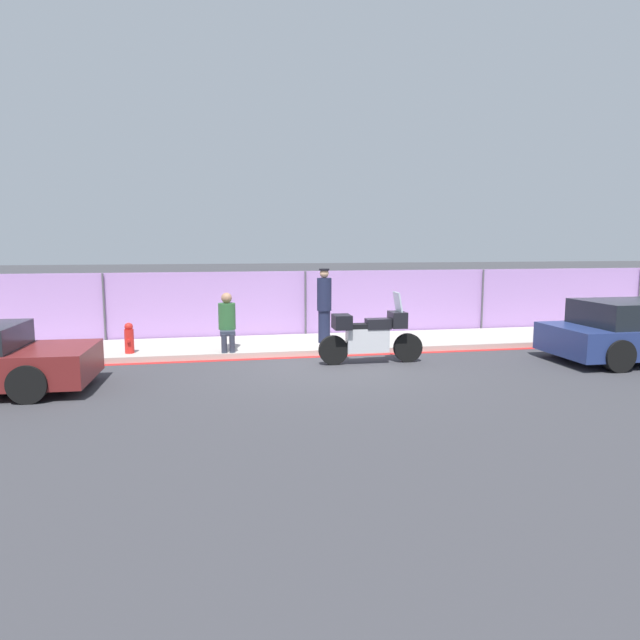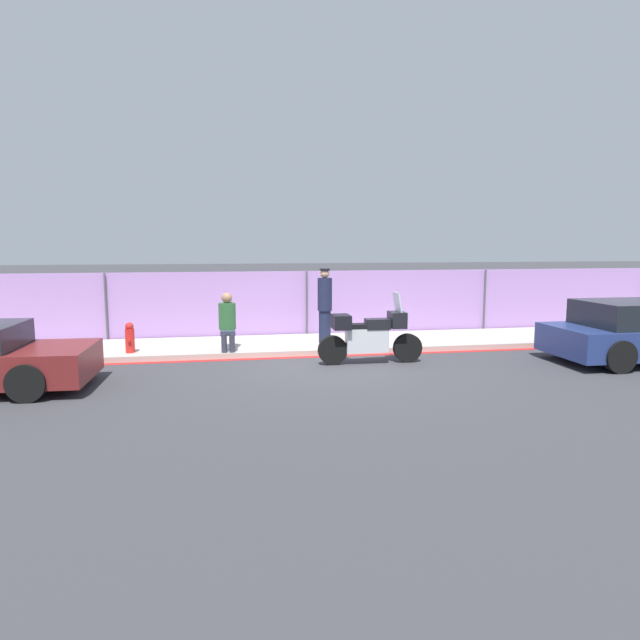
{
  "view_description": "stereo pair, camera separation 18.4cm",
  "coord_description": "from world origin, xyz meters",
  "px_view_note": "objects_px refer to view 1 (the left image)",
  "views": [
    {
      "loc": [
        -2.54,
        -11.4,
        2.55
      ],
      "look_at": [
        -0.06,
        1.2,
        0.81
      ],
      "focal_mm": 32.0,
      "sensor_mm": 36.0,
      "label": 1
    },
    {
      "loc": [
        -2.36,
        -11.43,
        2.55
      ],
      "look_at": [
        -0.06,
        1.2,
        0.81
      ],
      "focal_mm": 32.0,
      "sensor_mm": 36.0,
      "label": 2
    }
  ],
  "objects_px": {
    "motorcycle": "(370,335)",
    "person_seated_on_curb": "(227,319)",
    "parked_car_far_background": "(638,332)",
    "fire_hydrant": "(129,338)",
    "officer_standing": "(324,305)"
  },
  "relations": [
    {
      "from": "motorcycle",
      "to": "person_seated_on_curb",
      "type": "xyz_separation_m",
      "value": [
        -2.95,
        1.46,
        0.23
      ]
    },
    {
      "from": "motorcycle",
      "to": "parked_car_far_background",
      "type": "bearing_deg",
      "value": -7.49
    },
    {
      "from": "motorcycle",
      "to": "fire_hydrant",
      "type": "distance_m",
      "value": 5.3
    },
    {
      "from": "fire_hydrant",
      "to": "parked_car_far_background",
      "type": "bearing_deg",
      "value": -12.18
    },
    {
      "from": "person_seated_on_curb",
      "to": "parked_car_far_background",
      "type": "relative_size",
      "value": 0.33
    },
    {
      "from": "officer_standing",
      "to": "person_seated_on_curb",
      "type": "distance_m",
      "value": 2.42
    },
    {
      "from": "parked_car_far_background",
      "to": "person_seated_on_curb",
      "type": "bearing_deg",
      "value": 165.19
    },
    {
      "from": "parked_car_far_background",
      "to": "officer_standing",
      "type": "bearing_deg",
      "value": 156.03
    },
    {
      "from": "person_seated_on_curb",
      "to": "parked_car_far_background",
      "type": "distance_m",
      "value": 9.03
    },
    {
      "from": "motorcycle",
      "to": "officer_standing",
      "type": "bearing_deg",
      "value": 107.69
    },
    {
      "from": "person_seated_on_curb",
      "to": "parked_car_far_background",
      "type": "bearing_deg",
      "value": -14.94
    },
    {
      "from": "motorcycle",
      "to": "person_seated_on_curb",
      "type": "distance_m",
      "value": 3.29
    },
    {
      "from": "officer_standing",
      "to": "person_seated_on_curb",
      "type": "xyz_separation_m",
      "value": [
        -2.36,
        -0.52,
        -0.21
      ]
    },
    {
      "from": "parked_car_far_background",
      "to": "fire_hydrant",
      "type": "relative_size",
      "value": 5.78
    },
    {
      "from": "motorcycle",
      "to": "fire_hydrant",
      "type": "relative_size",
      "value": 3.32
    }
  ]
}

